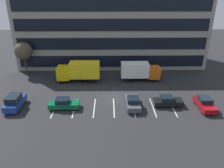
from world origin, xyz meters
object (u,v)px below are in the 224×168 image
bare_tree (23,51)px  sedan_forest (64,104)px  box_truck_orange (140,71)px  suv_navy (15,102)px  sedan_maroon (205,103)px  sedan_charcoal (133,102)px  box_truck_yellow_all (79,71)px  sedan_black (168,101)px

bare_tree → sedan_forest: bearing=-54.5°
box_truck_orange → suv_navy: (-18.93, -9.94, -0.90)m
sedan_maroon → suv_navy: size_ratio=1.01×
sedan_charcoal → sedan_maroon: size_ratio=0.99×
box_truck_yellow_all → box_truck_orange: bearing=1.6°
sedan_maroon → sedan_black: 5.14m
bare_tree → box_truck_orange: bearing=-9.7°
sedan_maroon → sedan_forest: sedan_maroon is taller
sedan_forest → suv_navy: bearing=178.0°
box_truck_yellow_all → sedan_charcoal: (8.70, -9.66, -1.26)m
box_truck_orange → sedan_maroon: 13.17m
suv_navy → sedan_forest: bearing=-2.0°
sedan_forest → bare_tree: size_ratio=0.68×
sedan_charcoal → sedan_forest: size_ratio=1.05×
sedan_forest → sedan_black: 14.84m
sedan_charcoal → sedan_black: bearing=3.8°
box_truck_yellow_all → suv_navy: (-8.01, -9.63, -1.05)m
suv_navy → sedan_charcoal: bearing=-0.1°
box_truck_yellow_all → sedan_forest: 10.01m
suv_navy → sedan_black: bearing=0.8°
sedan_charcoal → sedan_forest: (-9.77, -0.21, -0.04)m
bare_tree → sedan_black: bearing=-28.4°
bare_tree → box_truck_yellow_all: bearing=-20.3°
box_truck_yellow_all → sedan_black: box_truck_yellow_all is taller
sedan_charcoal → sedan_forest: 9.78m
box_truck_orange → sedan_forest: box_truck_orange is taller
sedan_black → box_truck_orange: bearing=106.4°
box_truck_orange → sedan_charcoal: (-2.22, -9.97, -1.11)m
bare_tree → sedan_charcoal: bearing=-34.8°
sedan_forest → bare_tree: bare_tree is taller
box_truck_yellow_all → sedan_maroon: box_truck_yellow_all is taller
box_truck_yellow_all → bare_tree: (-11.00, 4.06, 2.55)m
box_truck_orange → bare_tree: 22.40m
box_truck_yellow_all → bare_tree: bare_tree is taller
box_truck_yellow_all → box_truck_orange: size_ratio=1.08×
sedan_charcoal → box_truck_yellow_all: bearing=132.0°
box_truck_yellow_all → bare_tree: bearing=159.7°
sedan_maroon → suv_navy: 26.85m
sedan_charcoal → sedan_maroon: sedan_maroon is taller
box_truck_orange → sedan_forest: size_ratio=1.69×
box_truck_orange → suv_navy: box_truck_orange is taller
box_truck_orange → suv_navy: 21.40m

